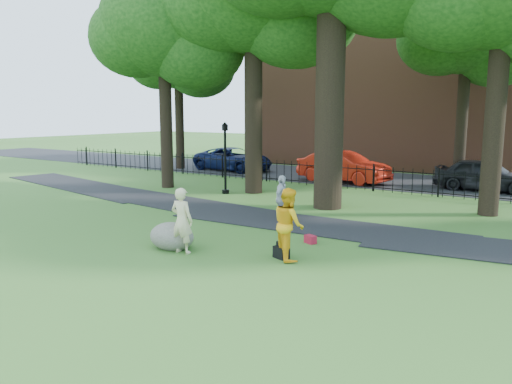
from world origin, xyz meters
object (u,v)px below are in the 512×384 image
Objects in this scene: red_sedan at (343,167)px; woman at (182,220)px; boulder at (172,234)px; lamppost at (225,159)px; man at (289,224)px.

woman is at bearing -164.79° from red_sedan.
red_sedan is (-1.37, 14.74, 0.43)m from boulder.
woman is 1.32× the size of boulder.
lamppost is at bearing 117.85° from boulder.
boulder is at bearing -166.81° from red_sedan.
man reaches higher than woman.
woman is at bearing 62.35° from man.
man is (2.68, 1.04, 0.04)m from woman.
red_sedan reaches higher than boulder.
boulder is (-0.55, 0.18, -0.49)m from woman.
woman is 15.05m from red_sedan.
woman is 0.95× the size of man.
man is 0.57× the size of lamppost.
man is at bearing -153.81° from red_sedan.
woman is at bearing -18.05° from boulder.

